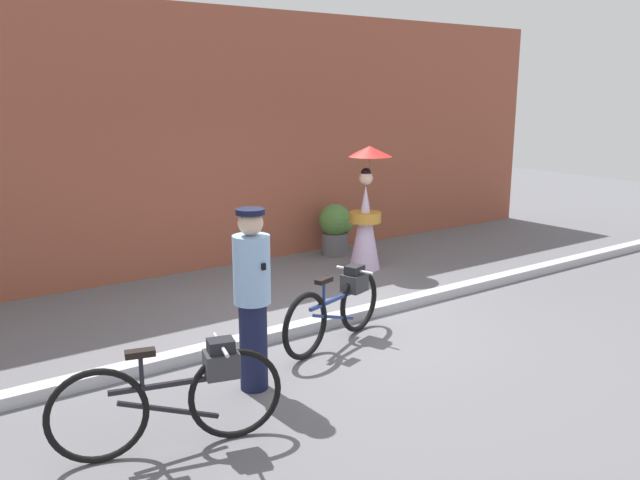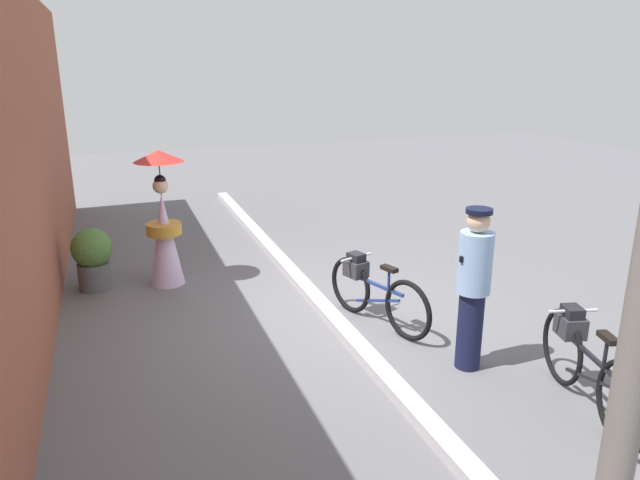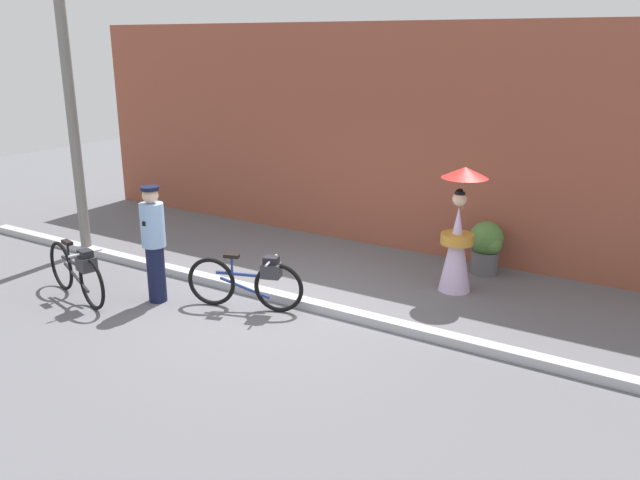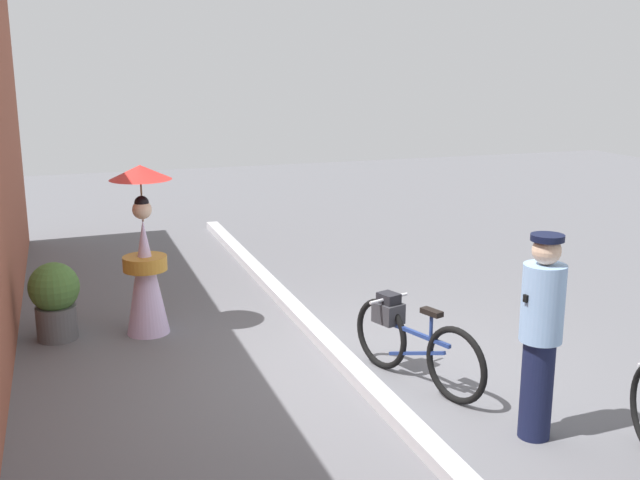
{
  "view_description": "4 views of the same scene",
  "coord_description": "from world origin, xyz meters",
  "views": [
    {
      "loc": [
        -4.47,
        -5.92,
        2.72
      ],
      "look_at": [
        0.11,
        0.59,
        0.9
      ],
      "focal_mm": 36.57,
      "sensor_mm": 36.0,
      "label": 1
    },
    {
      "loc": [
        -6.43,
        2.37,
        3.09
      ],
      "look_at": [
        -0.17,
        0.14,
        1.05
      ],
      "focal_mm": 33.21,
      "sensor_mm": 36.0,
      "label": 2
    },
    {
      "loc": [
        4.98,
        -7.18,
        3.67
      ],
      "look_at": [
        0.26,
        0.36,
        0.92
      ],
      "focal_mm": 36.55,
      "sensor_mm": 36.0,
      "label": 3
    },
    {
      "loc": [
        -6.47,
        2.57,
        3.01
      ],
      "look_at": [
        0.56,
        0.12,
        1.23
      ],
      "focal_mm": 42.11,
      "sensor_mm": 36.0,
      "label": 4
    }
  ],
  "objects": [
    {
      "name": "sidewalk_curb",
      "position": [
        0.0,
        0.0,
        0.06
      ],
      "size": [
        14.0,
        0.2,
        0.12
      ],
      "primitive_type": "cube",
      "color": "#B2B2B7",
      "rests_on": "ground_plane"
    },
    {
      "name": "potted_plant_by_door",
      "position": [
        1.94,
        2.73,
        0.48
      ],
      "size": [
        0.56,
        0.55,
        0.87
      ],
      "color": "#59595B",
      "rests_on": "ground_plane"
    },
    {
      "name": "bicycle_far_side",
      "position": [
        -2.7,
        -1.53,
        0.45
      ],
      "size": [
        1.75,
        0.59,
        0.85
      ],
      "color": "black",
      "rests_on": "ground_plane"
    },
    {
      "name": "building_wall",
      "position": [
        0.0,
        3.37,
        1.98
      ],
      "size": [
        14.0,
        0.4,
        3.96
      ],
      "primitive_type": "cube",
      "color": "brown",
      "rests_on": "ground_plane"
    },
    {
      "name": "person_officer",
      "position": [
        -1.72,
        -0.95,
        0.92
      ],
      "size": [
        0.34,
        0.38,
        1.71
      ],
      "color": "#141938",
      "rests_on": "ground_plane"
    },
    {
      "name": "utility_pole",
      "position": [
        -4.48,
        0.01,
        2.4
      ],
      "size": [
        0.18,
        0.18,
        4.8
      ],
      "primitive_type": "cylinder",
      "color": "slate",
      "rests_on": "ground_plane"
    },
    {
      "name": "bicycle_near_officer",
      "position": [
        -0.39,
        -0.47,
        0.42
      ],
      "size": [
        1.65,
        0.65,
        0.81
      ],
      "color": "black",
      "rests_on": "ground_plane"
    },
    {
      "name": "ground_plane",
      "position": [
        0.0,
        0.0,
        0.0
      ],
      "size": [
        30.0,
        30.0,
        0.0
      ],
      "primitive_type": "plane",
      "color": "slate"
    },
    {
      "name": "person_with_parasol",
      "position": [
        1.8,
        1.76,
        0.9
      ],
      "size": [
        0.68,
        0.68,
        1.91
      ],
      "color": "silver",
      "rests_on": "ground_plane"
    }
  ]
}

